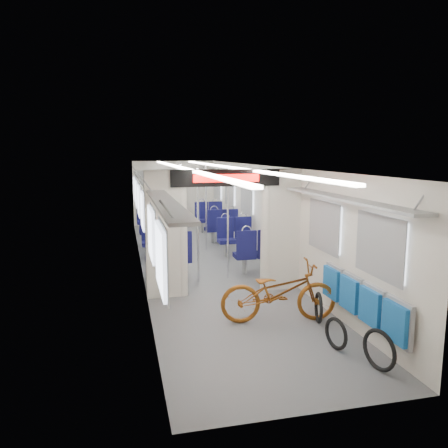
% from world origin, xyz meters
% --- Properties ---
extents(carriage, '(12.00, 12.02, 2.31)m').
position_xyz_m(carriage, '(0.00, -0.27, 1.50)').
color(carriage, '#515456').
rests_on(carriage, ground).
extents(bicycle, '(1.87, 0.85, 0.95)m').
position_xyz_m(bicycle, '(0.48, -3.60, 0.48)').
color(bicycle, brown).
rests_on(bicycle, ground).
extents(flip_bench, '(0.12, 2.15, 0.56)m').
position_xyz_m(flip_bench, '(1.35, -4.50, 0.58)').
color(flip_bench, gray).
rests_on(flip_bench, carriage).
extents(bike_hoop_a, '(0.17, 0.52, 0.52)m').
position_xyz_m(bike_hoop_a, '(1.12, -5.34, 0.23)').
color(bike_hoop_a, black).
rests_on(bike_hoop_a, ground).
extents(bike_hoop_b, '(0.14, 0.44, 0.44)m').
position_xyz_m(bike_hoop_b, '(0.89, -4.70, 0.19)').
color(bike_hoop_b, black).
rests_on(bike_hoop_b, ground).
extents(bike_hoop_c, '(0.17, 0.48, 0.49)m').
position_xyz_m(bike_hoop_c, '(1.06, -3.80, 0.22)').
color(bike_hoop_c, black).
rests_on(bike_hoop_c, ground).
extents(seat_bay_near_left, '(0.93, 2.16, 1.13)m').
position_xyz_m(seat_bay_near_left, '(-0.93, 0.01, 0.55)').
color(seat_bay_near_left, '#0E0E40').
rests_on(seat_bay_near_left, ground).
extents(seat_bay_near_right, '(0.90, 2.03, 1.08)m').
position_xyz_m(seat_bay_near_right, '(0.93, -0.06, 0.54)').
color(seat_bay_near_right, '#0E0E40').
rests_on(seat_bay_near_right, ground).
extents(seat_bay_far_left, '(0.92, 2.14, 1.12)m').
position_xyz_m(seat_bay_far_left, '(-0.93, 3.39, 0.55)').
color(seat_bay_far_left, '#0E0E40').
rests_on(seat_bay_far_left, ground).
extents(seat_bay_far_right, '(0.92, 2.11, 1.11)m').
position_xyz_m(seat_bay_far_right, '(0.93, 3.30, 0.55)').
color(seat_bay_far_right, '#0E0E40').
rests_on(seat_bay_far_right, ground).
extents(stanchion_near_left, '(0.04, 0.04, 2.30)m').
position_xyz_m(stanchion_near_left, '(-0.37, -1.24, 1.15)').
color(stanchion_near_left, silver).
rests_on(stanchion_near_left, ground).
extents(stanchion_near_right, '(0.04, 0.04, 2.30)m').
position_xyz_m(stanchion_near_right, '(0.27, -1.10, 1.15)').
color(stanchion_near_right, silver).
rests_on(stanchion_near_right, ground).
extents(stanchion_far_left, '(0.04, 0.04, 2.30)m').
position_xyz_m(stanchion_far_left, '(-0.32, 1.67, 1.15)').
color(stanchion_far_left, silver).
rests_on(stanchion_far_left, ground).
extents(stanchion_far_right, '(0.04, 0.04, 2.30)m').
position_xyz_m(stanchion_far_right, '(0.33, 1.58, 1.15)').
color(stanchion_far_right, silver).
rests_on(stanchion_far_right, ground).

